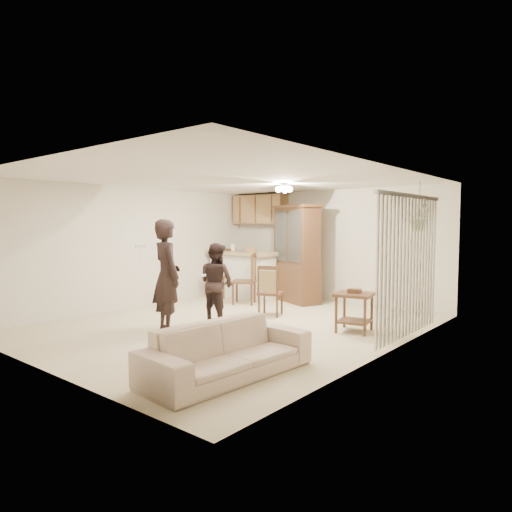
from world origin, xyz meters
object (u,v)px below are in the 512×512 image
Objects in this scene: sofa at (228,345)px; chair_bar at (218,283)px; chair_hutch_left at (244,290)px; china_hutch at (296,254)px; side_table at (354,312)px; adult at (167,277)px; child at (216,284)px; chair_hutch_right at (271,301)px.

sofa is 5.72m from chair_bar.
sofa is 4.74m from chair_hutch_left.
china_hutch reaches higher than side_table.
adult is 3.71m from china_hutch.
child is at bearing 51.37° from sofa.
side_table is 0.63× the size of chair_hutch_left.
sofa is at bearing 98.21° from chair_hutch_right.
chair_hutch_right is at bearing -109.91° from child.
chair_hutch_left is 1.36m from chair_hutch_right.
side_table is at bearing 2.61° from sofa.
child reaches higher than sofa.
chair_hutch_right is (-1.85, 0.18, -0.06)m from side_table.
chair_bar is 1.20× the size of chair_hutch_right.
child is 1.22× the size of chair_hutch_left.
sofa is 1.69× the size of chair_hutch_left.
side_table is 3.16m from chair_hutch_left.
child reaches higher than side_table.
sofa is 0.87× the size of china_hutch.
chair_hutch_right is (0.50, -1.59, -0.79)m from china_hutch.
child is at bearing -4.06° from chair_hutch_left.
adult is (-2.22, 0.95, 0.53)m from sofa.
china_hutch is 1.94× the size of chair_hutch_left.
child is at bearing 48.75° from chair_hutch_right.
child is 1.17× the size of chair_bar.
sofa reaches higher than side_table.
chair_bar is at bearing -40.12° from adult.
sofa is 5.22m from china_hutch.
chair_hutch_left is (1.09, -0.33, -0.01)m from chair_bar.
chair_hutch_left is at bearing -48.86° from chair_hutch_right.
chair_bar is (-4.06, 4.03, -0.04)m from sofa.
side_table is (2.34, -1.77, -0.74)m from china_hutch.
adult is at bearing -65.66° from china_hutch.
chair_hutch_right is at bearing 174.28° from side_table.
chair_bar is at bearing 164.66° from side_table.
chair_hutch_right reaches higher than sofa.
chair_bar is 1.04× the size of chair_hutch_left.
chair_hutch_left reaches higher than side_table.
side_table is 0.61× the size of chair_bar.
side_table is at bearing 45.14° from chair_hutch_left.
chair_hutch_right is at bearing -48.88° from china_hutch.
china_hutch is at bearing 113.43° from chair_hutch_left.
chair_bar reaches higher than chair_hutch_right.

